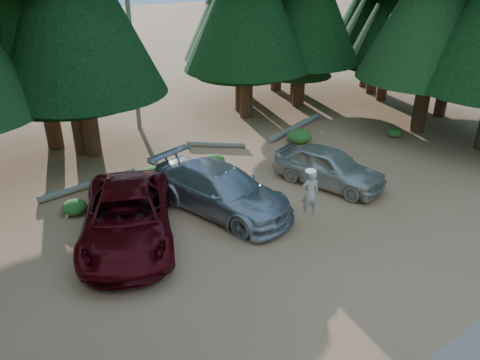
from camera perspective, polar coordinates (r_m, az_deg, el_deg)
The scene contains 19 objects.
ground at distance 15.22m, azimuth 8.12°, elevation -9.33°, with size 160.00×160.00×0.00m, color #9D6C42.
forest_belt_north at distance 26.87m, azimuth -14.12°, elevation 6.12°, with size 36.00×7.00×22.00m, color black, non-canonical shape.
forest_belt_east at distance 28.85m, azimuth 25.79°, elevation 5.64°, with size 6.00×22.00×22.00m, color black, non-canonical shape.
snag_front at distance 25.40m, azimuth -13.43°, elevation 19.06°, with size 0.24×0.24×12.00m, color #666151.
snag_back at distance 26.25m, azimuth -18.70°, elevation 16.43°, with size 0.20×0.20×10.00m, color #666151.
red_pickup at distance 15.95m, azimuth -13.58°, elevation -4.40°, with size 2.87×6.22×1.73m, color #59070D.
silver_minivan_center at distance 17.31m, azimuth -2.36°, elevation -1.17°, with size 2.38×5.86×1.70m, color #ABADB4.
silver_minivan_right at distance 19.64m, azimuth 10.76°, elevation 1.62°, with size 1.89×4.69×1.60m, color beige.
frisbee_player at distance 15.93m, azimuth 8.55°, elevation -1.61°, with size 0.73×0.62×1.69m.
log_left at distance 20.21m, azimuth -17.93°, elevation -0.55°, with size 0.30×0.30×4.16m, color #666151.
log_mid at distance 23.46m, azimuth -2.96°, elevation 4.33°, with size 0.24×0.24×2.96m, color #666151.
log_right at distance 25.91m, azimuth 6.66°, elevation 6.39°, with size 0.32×0.32×5.04m, color #666151.
shrub_far_left at distance 18.38m, azimuth -19.55°, elevation -3.15°, with size 0.94×0.94×0.52m, color #1C5F1C.
shrub_left at distance 20.30m, azimuth -10.41°, elevation 0.82°, with size 0.96×0.96×0.53m, color #1C5F1C.
shrub_center_left at distance 18.23m, azimuth -16.23°, elevation -2.79°, with size 1.03×1.03×0.57m, color #1C5F1C.
shrub_center_right at distance 19.28m, azimuth -10.47°, elevation -0.60°, with size 0.95×0.95×0.52m, color #1C5F1C.
shrub_right at distance 21.12m, azimuth -3.22°, elevation 2.30°, with size 1.05×1.05×0.58m, color #1C5F1C.
shrub_far_right at distance 24.13m, azimuth 7.24°, elevation 5.33°, with size 1.24×1.24×0.68m, color #1C5F1C.
shrub_edge_east at distance 26.10m, azimuth 18.32°, elevation 5.51°, with size 0.80×0.80×0.44m, color #1C5F1C.
Camera 1 is at (-8.83, -8.85, 8.69)m, focal length 35.00 mm.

